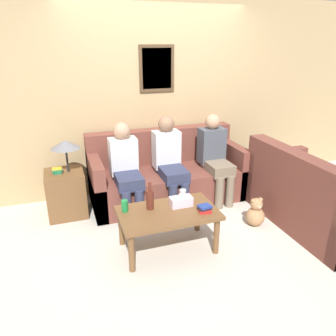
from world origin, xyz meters
The scene contains 15 objects.
ground_plane centered at (0.00, 0.00, 0.00)m, with size 16.00×16.00×0.00m, color beige.
wall_back centered at (0.00, 0.95, 1.30)m, with size 9.00×0.08×2.60m.
couch_main centered at (0.00, 0.51, 0.32)m, with size 2.05×0.85×0.92m.
couch_side centered at (1.34, -0.73, 0.32)m, with size 0.85×1.61×0.92m.
coffee_table centered at (-0.38, -0.65, 0.38)m, with size 1.00×0.59×0.44m.
side_table_with_lamp centered at (-1.33, 0.46, 0.34)m, with size 0.46×0.46×0.96m.
wine_bottle centered at (-0.54, -0.54, 0.55)m, with size 0.08×0.08×0.29m.
drinking_glass centered at (-0.14, -0.43, 0.49)m, with size 0.07×0.07×0.10m.
book_stack centered at (-0.04, -0.78, 0.47)m, with size 0.14×0.14×0.07m.
soda_can centered at (-0.79, -0.51, 0.50)m, with size 0.07×0.07×0.12m.
tissue_box centered at (-0.22, -0.59, 0.49)m, with size 0.23×0.12×0.15m.
person_left centered at (-0.60, 0.29, 0.61)m, with size 0.34×0.63×1.13m.
person_middle centered at (-0.03, 0.32, 0.63)m, with size 0.34×0.65×1.16m.
person_right centered at (0.61, 0.30, 0.62)m, with size 0.34×0.60×1.15m.
teddy_bear centered at (0.74, -0.54, 0.15)m, with size 0.22×0.22×0.35m.
Camera 1 is at (-1.33, -3.41, 2.04)m, focal length 35.00 mm.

